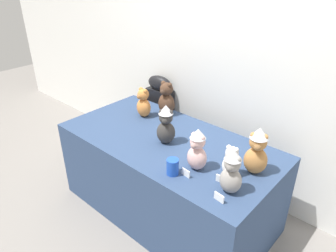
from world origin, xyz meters
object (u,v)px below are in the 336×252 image
display_table (168,176)px  instrument_case (160,118)px  teddy_bear_ginger (143,103)px  party_cup_blue (173,167)px  teddy_bear_ash (231,172)px  teddy_bear_cocoa (166,99)px  teddy_bear_snow (231,162)px  teddy_bear_blush (197,150)px  teddy_bear_charcoal (166,125)px  teddy_bear_caramel (257,151)px

display_table → instrument_case: size_ratio=1.86×
teddy_bear_ginger → party_cup_blue: teddy_bear_ginger is taller
display_table → party_cup_blue: party_cup_blue is taller
teddy_bear_ash → teddy_bear_cocoa: 1.15m
teddy_bear_snow → teddy_bear_blush: teddy_bear_blush is taller
instrument_case → teddy_bear_charcoal: bearing=-46.9°
teddy_bear_charcoal → teddy_bear_caramel: bearing=-22.2°
instrument_case → party_cup_blue: instrument_case is taller
instrument_case → party_cup_blue: (0.94, -0.88, 0.29)m
teddy_bear_ginger → teddy_bear_caramel: bearing=2.7°
teddy_bear_charcoal → teddy_bear_caramel: (0.68, 0.11, 0.01)m
teddy_bear_ginger → teddy_bear_ash: bearing=-10.7°
display_table → teddy_bear_charcoal: bearing=-68.1°
teddy_bear_ash → teddy_bear_blush: teddy_bear_blush is taller
display_table → teddy_bear_caramel: teddy_bear_caramel is taller
teddy_bear_ginger → display_table: bearing=-12.9°
teddy_bear_charcoal → teddy_bear_cocoa: 0.51m
teddy_bear_ash → teddy_bear_cocoa: teddy_bear_cocoa is taller
display_table → teddy_bear_caramel: size_ratio=5.25×
display_table → teddy_bear_ginger: 0.67m
teddy_bear_snow → party_cup_blue: (-0.29, -0.24, -0.05)m
teddy_bear_charcoal → teddy_bear_blush: bearing=-47.6°
teddy_bear_snow → party_cup_blue: 0.37m
teddy_bear_ginger → teddy_bear_cocoa: bearing=63.0°
teddy_bear_blush → party_cup_blue: 0.19m
teddy_bear_ginger → instrument_case: bearing=122.3°
display_table → teddy_bear_caramel: 0.87m
teddy_bear_blush → party_cup_blue: (-0.08, -0.15, -0.09)m
teddy_bear_blush → display_table: bearing=157.3°
instrument_case → teddy_bear_caramel: size_ratio=2.82×
teddy_bear_cocoa → teddy_bear_blush: size_ratio=1.02×
instrument_case → teddy_bear_ash: 1.57m
instrument_case → teddy_bear_snow: 1.42m
instrument_case → teddy_bear_charcoal: size_ratio=3.00×
teddy_bear_charcoal → teddy_bear_snow: (0.58, -0.03, -0.05)m
party_cup_blue → teddy_bear_ash: bearing=14.2°
teddy_bear_ash → party_cup_blue: bearing=-173.0°
teddy_bear_cocoa → party_cup_blue: size_ratio=2.79×
instrument_case → teddy_bear_caramel: (1.32, -0.51, 0.40)m
display_table → party_cup_blue: (0.32, -0.31, 0.41)m
instrument_case → teddy_bear_charcoal: 0.96m
teddy_bear_ash → teddy_bear_snow: (-0.09, 0.14, -0.04)m
display_table → teddy_bear_snow: size_ratio=7.93×
teddy_bear_blush → teddy_bear_ginger: bearing=157.8°
teddy_bear_snow → teddy_bear_ginger: bearing=162.8°
teddy_bear_snow → teddy_bear_ginger: size_ratio=0.83×
teddy_bear_ash → teddy_bear_snow: 0.17m
teddy_bear_blush → teddy_bear_ash: bearing=-12.0°
teddy_bear_snow → teddy_bear_blush: 0.23m
display_table → instrument_case: 0.85m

